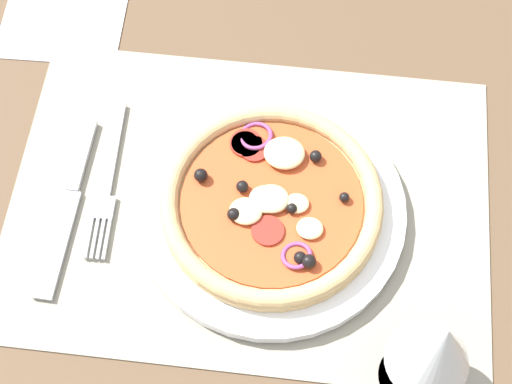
{
  "coord_description": "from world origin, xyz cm",
  "views": [
    {
      "loc": [
        -4.55,
        33.6,
        70.71
      ],
      "look_at": [
        -0.7,
        0.0,
        2.88
      ],
      "focal_mm": 54.05,
      "sensor_mm": 36.0,
      "label": 1
    }
  ],
  "objects_px": {
    "knife": "(67,207)",
    "napkin": "(64,17)",
    "pizza": "(272,201)",
    "wine_glass": "(436,348)",
    "plate": "(271,210)",
    "fork": "(107,187)"
  },
  "relations": [
    {
      "from": "knife",
      "to": "plate",
      "type": "bearing_deg",
      "value": 96.8
    },
    {
      "from": "pizza",
      "to": "napkin",
      "type": "distance_m",
      "value": 0.35
    },
    {
      "from": "pizza",
      "to": "wine_glass",
      "type": "bearing_deg",
      "value": 134.45
    },
    {
      "from": "pizza",
      "to": "plate",
      "type": "bearing_deg",
      "value": 91.14
    },
    {
      "from": "plate",
      "to": "fork",
      "type": "relative_size",
      "value": 1.49
    },
    {
      "from": "plate",
      "to": "fork",
      "type": "distance_m",
      "value": 0.17
    },
    {
      "from": "plate",
      "to": "wine_glass",
      "type": "bearing_deg",
      "value": 134.59
    },
    {
      "from": "fork",
      "to": "napkin",
      "type": "xyz_separation_m",
      "value": [
        0.1,
        -0.21,
        -0.0
      ]
    },
    {
      "from": "fork",
      "to": "wine_glass",
      "type": "xyz_separation_m",
      "value": [
        -0.32,
        0.16,
        0.1
      ]
    },
    {
      "from": "wine_glass",
      "to": "napkin",
      "type": "xyz_separation_m",
      "value": [
        0.41,
        -0.37,
        -0.1
      ]
    },
    {
      "from": "knife",
      "to": "napkin",
      "type": "xyz_separation_m",
      "value": [
        0.06,
        -0.24,
        -0.0
      ]
    },
    {
      "from": "pizza",
      "to": "knife",
      "type": "relative_size",
      "value": 1.09
    },
    {
      "from": "knife",
      "to": "wine_glass",
      "type": "xyz_separation_m",
      "value": [
        -0.35,
        0.13,
        0.09
      ]
    },
    {
      "from": "pizza",
      "to": "knife",
      "type": "height_order",
      "value": "pizza"
    },
    {
      "from": "plate",
      "to": "napkin",
      "type": "height_order",
      "value": "plate"
    },
    {
      "from": "fork",
      "to": "knife",
      "type": "distance_m",
      "value": 0.04
    },
    {
      "from": "pizza",
      "to": "fork",
      "type": "xyz_separation_m",
      "value": [
        0.17,
        -0.01,
        -0.02
      ]
    },
    {
      "from": "fork",
      "to": "napkin",
      "type": "relative_size",
      "value": 1.3
    },
    {
      "from": "plate",
      "to": "knife",
      "type": "distance_m",
      "value": 0.21
    },
    {
      "from": "knife",
      "to": "napkin",
      "type": "height_order",
      "value": "knife"
    },
    {
      "from": "wine_glass",
      "to": "fork",
      "type": "bearing_deg",
      "value": -26.57
    },
    {
      "from": "plate",
      "to": "fork",
      "type": "height_order",
      "value": "plate"
    }
  ]
}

